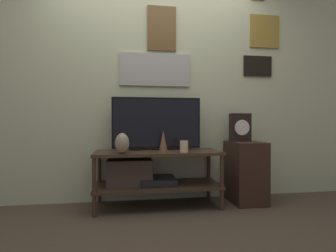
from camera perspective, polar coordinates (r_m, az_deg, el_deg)
ground_plane at (r=2.60m, az=-1.44°, el=-19.01°), size 12.00×12.00×0.00m
wall_back at (r=3.06m, az=-2.69°, el=9.77°), size 6.40×0.08×2.70m
media_console at (r=2.76m, az=-4.60°, el=-9.94°), size 1.30×0.49×0.58m
television at (r=2.83m, az=-2.40°, el=0.65°), size 0.96×0.05×0.57m
vase_urn_stoneware at (r=2.56m, az=-9.95°, el=-3.73°), size 0.14×0.13×0.20m
vase_slim_bronze at (r=2.71m, az=-1.04°, el=-3.24°), size 0.09×0.09×0.22m
candle_jar at (r=2.62m, az=3.51°, el=-4.49°), size 0.08×0.08×0.12m
side_table at (r=3.06m, az=16.48°, el=-9.52°), size 0.34×0.46×0.67m
mantel_clock at (r=3.05m, az=15.43°, el=-0.29°), size 0.23×0.11×0.31m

